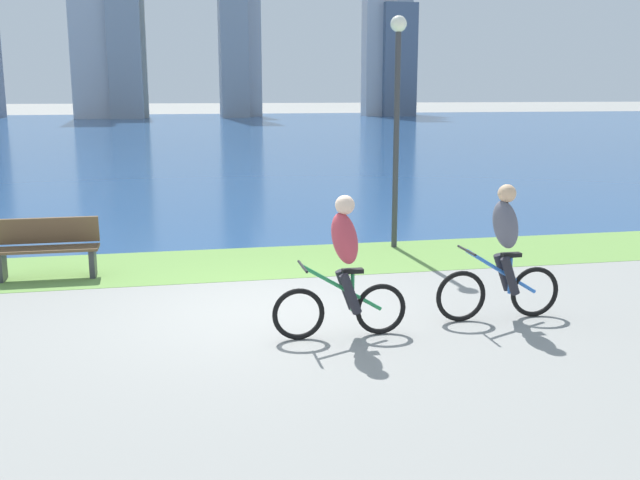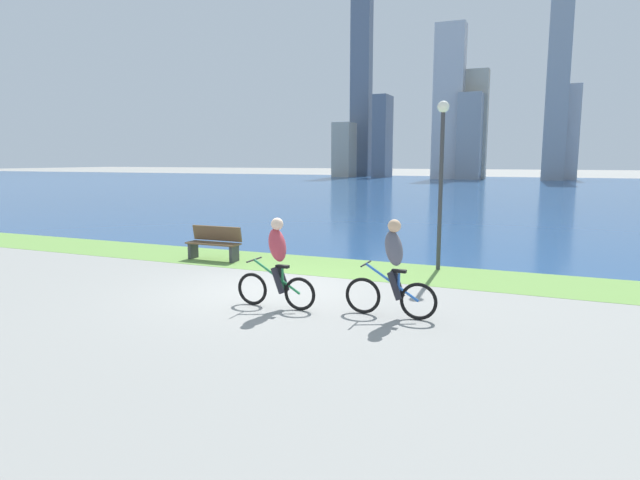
# 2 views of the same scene
# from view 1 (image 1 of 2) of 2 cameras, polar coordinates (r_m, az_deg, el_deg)

# --- Properties ---
(ground_plane) EXTENTS (300.00, 300.00, 0.00)m
(ground_plane) POSITION_cam_1_polar(r_m,az_deg,el_deg) (9.42, -3.75, -5.60)
(ground_plane) COLOR gray
(grass_strip_bayside) EXTENTS (120.00, 2.30, 0.01)m
(grass_strip_bayside) POSITION_cam_1_polar(r_m,az_deg,el_deg) (12.07, -5.58, -1.76)
(grass_strip_bayside) COLOR #6B9947
(grass_strip_bayside) RESTS_ON ground
(bay_water_surface) EXTENTS (300.00, 75.45, 0.00)m
(bay_water_surface) POSITION_cam_1_polar(r_m,az_deg,el_deg) (50.65, -10.40, 8.28)
(bay_water_surface) COLOR navy
(bay_water_surface) RESTS_ON ground
(cyclist_lead) EXTENTS (1.57, 0.52, 1.64)m
(cyclist_lead) POSITION_cam_1_polar(r_m,az_deg,el_deg) (8.27, 1.83, -2.09)
(cyclist_lead) COLOR black
(cyclist_lead) RESTS_ON ground
(cyclist_trailing) EXTENTS (1.61, 0.52, 1.68)m
(cyclist_trailing) POSITION_cam_1_polar(r_m,az_deg,el_deg) (9.19, 14.05, -0.99)
(cyclist_trailing) COLOR black
(cyclist_trailing) RESTS_ON ground
(bench_near_path) EXTENTS (1.50, 0.47, 0.90)m
(bench_near_path) POSITION_cam_1_polar(r_m,az_deg,el_deg) (11.73, -20.47, -0.61)
(bench_near_path) COLOR brown
(bench_near_path) RESTS_ON ground
(lamppost_tall) EXTENTS (0.28, 0.28, 4.03)m
(lamppost_tall) POSITION_cam_1_polar(r_m,az_deg,el_deg) (12.99, 6.02, 10.85)
(lamppost_tall) COLOR #38383D
(lamppost_tall) RESTS_ON ground
(city_skyline_far_shore) EXTENTS (52.32, 10.54, 27.82)m
(city_skyline_far_shore) POSITION_cam_1_polar(r_m,az_deg,el_deg) (78.70, -11.21, 15.71)
(city_skyline_far_shore) COLOR #ADA899
(city_skyline_far_shore) RESTS_ON ground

